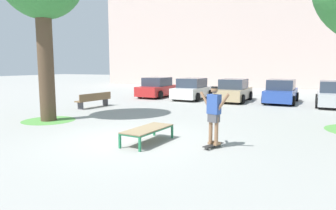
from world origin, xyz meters
The scene contains 12 objects.
ground_plane centered at (0.00, 0.00, 0.00)m, with size 120.00×120.00×0.00m, color #999993.
building_facade centered at (-3.83, 27.26, 5.65)m, with size 29.90×4.00×11.30m, color beige.
skate_box centered at (0.76, -0.08, 0.41)m, with size 0.93×1.96×0.46m.
skateboard centered at (2.76, 0.21, 0.08)m, with size 0.45×0.82×0.09m.
skater centered at (2.76, 0.21, 1.07)m, with size 0.97×0.41×1.69m.
grass_patch_near_left centered at (-5.00, 1.47, 0.00)m, with size 2.25×2.25×0.01m, color #519342.
car_red centered at (-5.17, 12.46, 0.69)m, with size 2.00×4.24×1.50m.
car_white centered at (-2.21, 12.08, 0.69)m, with size 2.02×4.25×1.50m.
car_tan centered at (0.74, 12.07, 0.69)m, with size 1.97×4.22×1.50m.
car_blue centered at (3.70, 12.48, 0.69)m, with size 2.06×4.27×1.50m.
car_silver centered at (6.65, 11.84, 0.69)m, with size 2.00×4.24×1.50m.
park_bench centered at (-5.85, 5.66, 0.45)m, with size 0.75×2.44×0.83m.
Camera 1 is at (5.10, -8.03, 2.35)m, focal length 32.03 mm.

